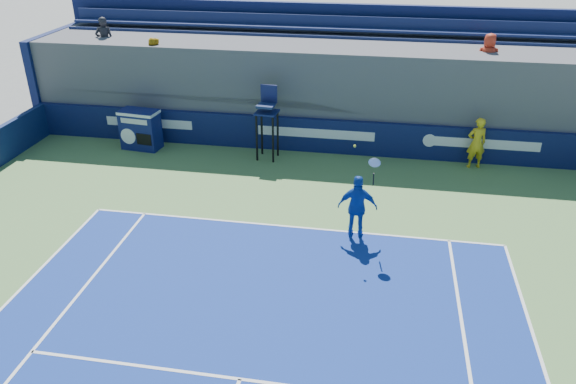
% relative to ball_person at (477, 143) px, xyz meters
% --- Properties ---
extents(ball_person, '(0.70, 0.54, 1.69)m').
position_rel_ball_person_xyz_m(ball_person, '(0.00, 0.00, 0.00)').
color(ball_person, yellow).
rests_on(ball_person, apron).
extents(back_hoarding, '(20.40, 0.21, 1.20)m').
position_rel_ball_person_xyz_m(back_hoarding, '(-5.24, 0.41, -0.26)').
color(back_hoarding, '#0B1442').
rests_on(back_hoarding, ground).
extents(match_clock, '(1.39, 0.87, 1.40)m').
position_rel_ball_person_xyz_m(match_clock, '(-11.30, -0.32, -0.12)').
color(match_clock, '#101853').
rests_on(match_clock, ground).
extents(umpire_chair, '(0.76, 0.76, 2.48)m').
position_rel_ball_person_xyz_m(umpire_chair, '(-6.77, -0.39, 0.67)').
color(umpire_chair, black).
rests_on(umpire_chair, ground).
extents(tennis_player, '(1.01, 0.43, 2.57)m').
position_rel_ball_person_xyz_m(tennis_player, '(-3.50, -4.96, 0.01)').
color(tennis_player, '#1546AC').
rests_on(tennis_player, apron).
extents(stadium_seating, '(21.00, 4.05, 4.40)m').
position_rel_ball_person_xyz_m(stadium_seating, '(-5.26, 2.46, 0.98)').
color(stadium_seating, '#525258').
rests_on(stadium_seating, ground).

